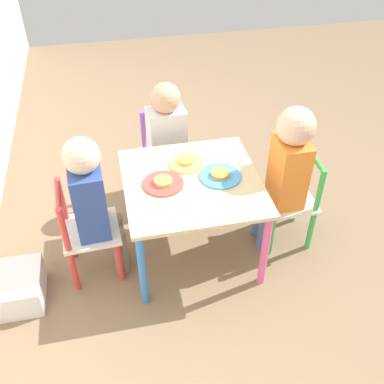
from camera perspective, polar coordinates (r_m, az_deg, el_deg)
name	(u,v)px	position (r m, az deg, el deg)	size (l,w,h in m)	color
ground_plane	(192,248)	(2.38, 0.00, -7.17)	(6.00, 6.00, 0.00)	#7F664C
kids_table	(192,191)	(2.11, 0.00, 0.17)	(0.63, 0.63, 0.45)	beige
chair_green	(291,201)	(2.33, 12.50, -1.10)	(0.26, 0.26, 0.51)	silver
chair_red	(86,233)	(2.17, -13.30, -5.07)	(0.27, 0.27, 0.51)	silver
chair_purple	(166,156)	(2.59, -3.32, 4.58)	(0.28, 0.28, 0.51)	silver
child_front	(286,166)	(2.17, 11.90, 3.27)	(0.20, 0.22, 0.78)	#4C608E
child_back	(93,198)	(2.03, -12.48, -0.74)	(0.21, 0.22, 0.76)	#7A6B5B
child_right	(168,135)	(2.44, -3.12, 7.28)	(0.22, 0.21, 0.72)	#38383D
plate_front	(220,176)	(2.09, 3.61, 2.10)	(0.19, 0.19, 0.03)	#4C9EE0
plate_back	(163,183)	(2.05, -3.68, 1.16)	(0.19, 0.19, 0.03)	#E54C47
plate_right	(186,162)	(2.17, -0.73, 3.78)	(0.17, 0.17, 0.03)	#EADB66
storage_bin	(17,288)	(2.27, -21.38, -11.26)	(0.26, 0.24, 0.15)	silver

